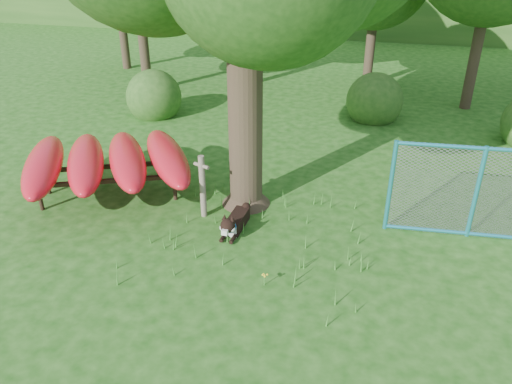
# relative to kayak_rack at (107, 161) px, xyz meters

# --- Properties ---
(ground) EXTENTS (80.00, 80.00, 0.00)m
(ground) POSITION_rel_kayak_rack_xyz_m (3.46, -1.95, -0.89)
(ground) COLOR #164A0E
(ground) RESTS_ON ground
(wooden_post) EXTENTS (0.38, 0.21, 1.39)m
(wooden_post) POSITION_rel_kayak_rack_xyz_m (2.37, -0.26, -0.15)
(wooden_post) COLOR #6D6152
(wooden_post) RESTS_ON ground
(kayak_rack) EXTENTS (4.85, 4.37, 1.16)m
(kayak_rack) POSITION_rel_kayak_rack_xyz_m (0.00, 0.00, 0.00)
(kayak_rack) COLOR black
(kayak_rack) RESTS_ON ground
(husky_dog) EXTENTS (0.34, 1.29, 0.57)m
(husky_dog) POSITION_rel_kayak_rack_xyz_m (3.19, -0.70, -0.69)
(husky_dog) COLOR black
(husky_dog) RESTS_ON ground
(fence_section) EXTENTS (3.30, 0.38, 3.22)m
(fence_section) POSITION_rel_kayak_rack_xyz_m (7.74, 0.39, 0.08)
(fence_section) COLOR teal
(fence_section) RESTS_ON ground
(wildflower_clump) EXTENTS (0.11, 0.11, 0.24)m
(wildflower_clump) POSITION_rel_kayak_rack_xyz_m (4.21, -2.22, -0.69)
(wildflower_clump) COLOR #40892C
(wildflower_clump) RESTS_ON ground
(shrub_left) EXTENTS (1.80, 1.80, 1.80)m
(shrub_left) POSITION_rel_kayak_rack_xyz_m (-1.54, 5.55, -0.89)
(shrub_left) COLOR #27531A
(shrub_left) RESTS_ON ground
(shrub_mid) EXTENTS (1.80, 1.80, 1.80)m
(shrub_mid) POSITION_rel_kayak_rack_xyz_m (5.46, 7.05, -0.89)
(shrub_mid) COLOR #27531A
(shrub_mid) RESTS_ON ground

